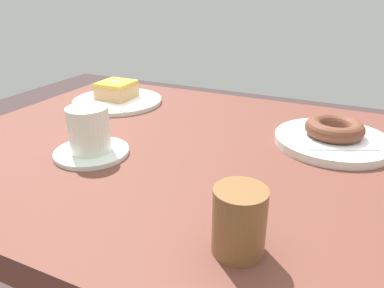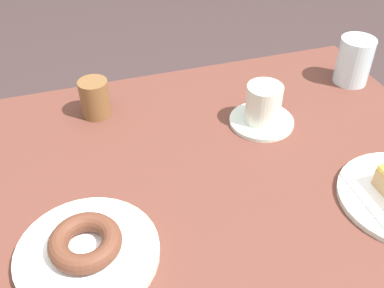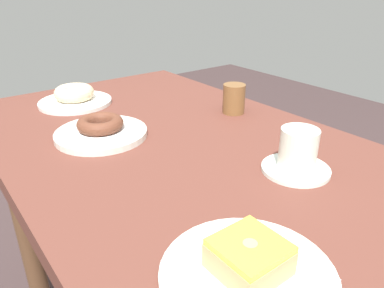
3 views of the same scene
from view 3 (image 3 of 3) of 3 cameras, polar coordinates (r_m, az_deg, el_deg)
The scene contains 12 objects.
table at distance 0.89m, azimuth -2.57°, elevation -6.47°, with size 1.16×0.70×0.76m.
plate_glazed_square at distance 0.48m, azimuth 8.62°, elevation -19.45°, with size 0.22×0.22×0.01m, color silver.
napkin_glazed_square at distance 0.48m, azimuth 8.67°, elevation -18.89°, with size 0.15×0.15×0.00m, color white.
donut_glazed_square at distance 0.47m, azimuth 8.85°, elevation -16.91°, with size 0.08×0.08×0.04m.
plate_chocolate_ring at distance 0.87m, azimuth -13.90°, elevation 1.56°, with size 0.21×0.21×0.01m, color silver.
napkin_chocolate_ring at distance 0.87m, azimuth -13.96°, elevation 2.11°, with size 0.12×0.12×0.00m, color white.
donut_chocolate_ring at distance 0.86m, azimuth -14.07°, elevation 3.09°, with size 0.11×0.11×0.03m, color brown.
plate_sugar_ring at distance 1.12m, azimuth -17.65°, elevation 6.23°, with size 0.21×0.21×0.01m, color silver.
napkin_sugar_ring at distance 1.12m, azimuth -17.70°, elevation 6.56°, with size 0.12×0.12×0.00m, color white.
donut_sugar_ring at distance 1.11m, azimuth -17.84°, elevation 7.58°, with size 0.11×0.11×0.04m, color beige.
coffee_cup at distance 0.71m, azimuth 16.09°, elevation -1.43°, with size 0.13×0.13×0.09m.
sugar_jar at distance 1.00m, azimuth 6.53°, elevation 7.00°, with size 0.06×0.06×0.08m, color brown.
Camera 3 is at (0.62, -0.43, 1.10)m, focal length 34.33 mm.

